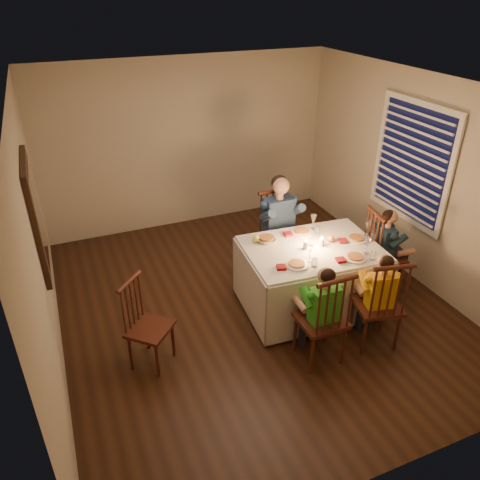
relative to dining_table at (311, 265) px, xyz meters
name	(u,v)px	position (x,y,z in m)	size (l,w,h in m)	color
ground	(253,303)	(-0.61, 0.28, -0.59)	(5.00, 5.00, 0.00)	black
wall_left	(38,248)	(-2.86, 0.28, 0.71)	(0.02, 5.00, 2.60)	#B8AF9D
wall_right	(416,180)	(1.64, 0.28, 0.71)	(0.02, 5.00, 2.60)	#B8AF9D
wall_back	(188,144)	(-0.61, 2.78, 0.71)	(4.50, 0.02, 2.60)	#B8AF9D
ceiling	(257,88)	(-0.61, 0.28, 2.01)	(5.00, 5.00, 0.00)	white
dining_table	(311,265)	(0.00, 0.00, 0.00)	(1.65, 1.25, 0.79)	silver
chair_adult	(277,269)	(0.02, 0.88, -0.59)	(0.46, 0.44, 1.12)	black
chair_near_left	(317,356)	(-0.36, -0.83, -0.59)	(0.46, 0.44, 1.12)	black
chair_near_right	(371,341)	(0.32, -0.85, -0.59)	(0.46, 0.44, 1.12)	black
chair_end	(378,288)	(1.03, -0.05, -0.59)	(0.46, 0.44, 1.12)	black
chair_extra	(154,361)	(-1.99, -0.23, -0.59)	(0.41, 0.39, 1.00)	black
adult	(277,269)	(0.02, 0.88, -0.59)	(0.52, 0.48, 1.37)	navy
child_green	(317,356)	(-0.36, -0.83, -0.59)	(0.39, 0.36, 1.13)	green
child_yellow	(371,341)	(0.32, -0.85, -0.59)	(0.39, 0.35, 1.13)	gold
child_teal	(378,288)	(1.03, -0.05, -0.59)	(0.39, 0.36, 1.13)	#1B3143
setting_adult	(302,232)	(0.06, 0.36, 0.25)	(0.26, 0.26, 0.02)	silver
setting_green	(297,265)	(-0.35, -0.27, 0.25)	(0.26, 0.26, 0.02)	silver
setting_yellow	(355,258)	(0.31, -0.39, 0.25)	(0.26, 0.26, 0.02)	silver
setting_teal	(356,239)	(0.57, -0.04, 0.25)	(0.26, 0.26, 0.02)	silver
candle_left	(305,245)	(-0.09, 0.01, 0.29)	(0.06, 0.06, 0.10)	silver
candle_right	(322,242)	(0.11, -0.01, 0.29)	(0.06, 0.06, 0.10)	silver
squash	(256,239)	(-0.55, 0.37, 0.28)	(0.09, 0.09, 0.09)	#F6F440
orange_fruit	(331,239)	(0.26, 0.04, 0.28)	(0.08, 0.08, 0.08)	orange
serving_bowl	(266,240)	(-0.44, 0.32, 0.26)	(0.22, 0.22, 0.06)	silver
wall_mirror	(36,216)	(-2.83, 0.58, 0.91)	(0.06, 0.95, 1.15)	black
window_blinds	(411,163)	(1.59, 0.38, 0.91)	(0.07, 1.34, 1.54)	black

